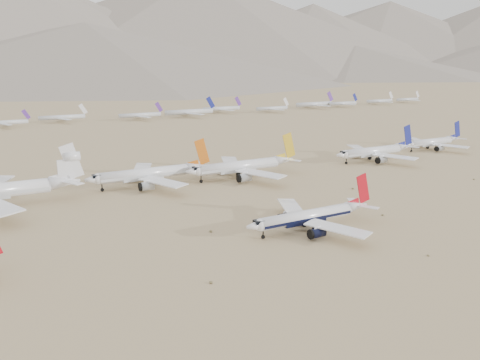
% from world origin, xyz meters
% --- Properties ---
extents(ground, '(7000.00, 7000.00, 0.00)m').
position_xyz_m(ground, '(0.00, 0.00, 0.00)').
color(ground, '#9B845A').
rests_on(ground, ground).
extents(main_airliner, '(41.79, 40.82, 14.75)m').
position_xyz_m(main_airliner, '(-3.26, 2.66, 4.05)').
color(main_airliner, white).
rests_on(main_airliner, ground).
extents(row2_navy_widebody, '(47.09, 46.05, 16.75)m').
position_xyz_m(row2_navy_widebody, '(85.12, 67.41, 4.68)').
color(row2_navy_widebody, white).
rests_on(row2_navy_widebody, ground).
extents(row2_gold_tail, '(49.76, 48.67, 17.72)m').
position_xyz_m(row2_gold_tail, '(10.02, 68.02, 4.95)').
color(row2_gold_tail, white).
rests_on(row2_gold_tail, ground).
extents(row2_orange_tail, '(48.46, 47.41, 17.29)m').
position_xyz_m(row2_orange_tail, '(-28.94, 73.99, 4.85)').
color(row2_orange_tail, white).
rests_on(row2_orange_tail, ground).
extents(row2_blue_far, '(42.31, 41.37, 15.04)m').
position_xyz_m(row2_blue_far, '(135.98, 74.80, 4.19)').
color(row2_blue_far, white).
rests_on(row2_blue_far, ground).
extents(distant_storage_row, '(660.05, 58.95, 16.30)m').
position_xyz_m(distant_storage_row, '(45.90, 296.62, 4.44)').
color(distant_storage_row, silver).
rests_on(distant_storage_row, ground).
extents(mountain_range, '(7354.00, 3024.00, 470.00)m').
position_xyz_m(mountain_range, '(70.18, 1648.01, 190.32)').
color(mountain_range, slate).
rests_on(mountain_range, ground).
extents(foothills, '(4637.50, 1395.00, 155.00)m').
position_xyz_m(foothills, '(526.68, 1100.00, 67.15)').
color(foothills, slate).
rests_on(foothills, ground).
extents(desert_scrub, '(233.60, 121.67, 0.63)m').
position_xyz_m(desert_scrub, '(-20.73, -21.89, 0.28)').
color(desert_scrub, brown).
rests_on(desert_scrub, ground).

